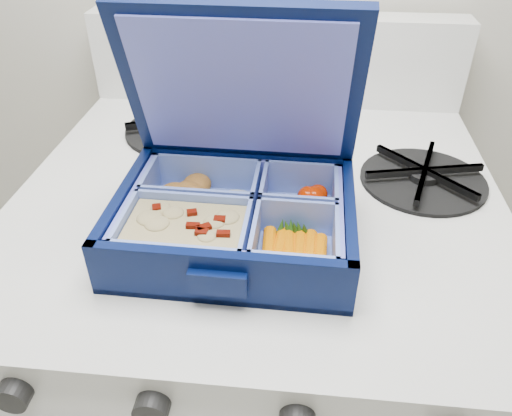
# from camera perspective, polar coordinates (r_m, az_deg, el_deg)

# --- Properties ---
(stove) EXTENTS (0.62, 0.62, 0.92)m
(stove) POSITION_cam_1_polar(r_m,az_deg,el_deg) (0.98, 0.33, -20.36)
(stove) COLOR silver
(stove) RESTS_ON floor
(bento_box) EXTENTS (0.26, 0.20, 0.06)m
(bento_box) POSITION_cam_1_polar(r_m,az_deg,el_deg) (0.54, -2.43, -1.24)
(bento_box) COLOR #030D36
(bento_box) RESTS_ON stove
(burner_grate) EXTENTS (0.20, 0.20, 0.02)m
(burner_grate) POSITION_cam_1_polar(r_m,az_deg,el_deg) (0.69, 18.66, 3.69)
(burner_grate) COLOR black
(burner_grate) RESTS_ON stove
(burner_grate_rear) EXTENTS (0.23, 0.23, 0.02)m
(burner_grate_rear) POSITION_cam_1_polar(r_m,az_deg,el_deg) (0.79, -8.25, 9.34)
(burner_grate_rear) COLOR black
(burner_grate_rear) RESTS_ON stove
(fork) EXTENTS (0.09, 0.16, 0.01)m
(fork) POSITION_cam_1_polar(r_m,az_deg,el_deg) (0.68, 0.01, 4.70)
(fork) COLOR silver
(fork) RESTS_ON stove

